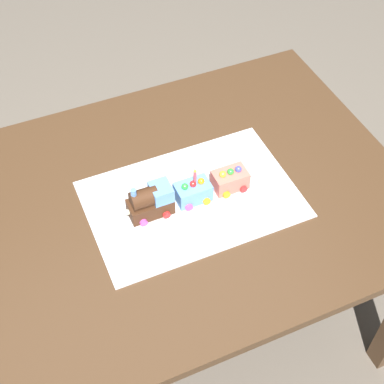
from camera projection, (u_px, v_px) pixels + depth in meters
The scene contains 7 objects.
ground_plane at pixel (176, 321), 2.20m from camera, with size 8.00×8.00×0.00m, color #6B6054.
dining_table at pixel (171, 221), 1.73m from camera, with size 1.40×1.00×0.74m.
cake_board at pixel (192, 199), 1.64m from camera, with size 0.60×0.40×0.00m, color silver.
cake_locomotive at pixel (150, 201), 1.57m from camera, with size 0.14×0.08×0.12m.
cake_car_tanker_sky_blue at pixel (193, 192), 1.62m from camera, with size 0.10×0.08×0.07m.
cake_car_hopper_coral at pixel (230, 179), 1.65m from camera, with size 0.10×0.08×0.07m.
birthday_candle at pixel (195, 175), 1.57m from camera, with size 0.01×0.01×0.05m.
Camera 1 is at (-0.37, -1.00, 2.00)m, focal length 52.98 mm.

